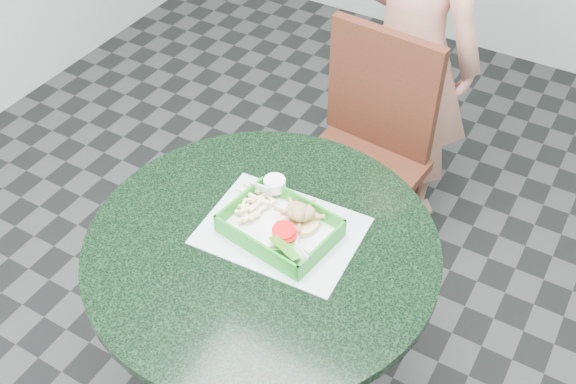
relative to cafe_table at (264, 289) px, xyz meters
The scene contains 9 objects.
cafe_table is the anchor object (origin of this frame).
dining_chair 0.77m from the cafe_table, 93.65° to the left, with size 0.42×0.42×0.93m.
diner_person 1.08m from the cafe_table, 92.05° to the left, with size 0.54×0.36×1.49m, color tan.
placemat 0.18m from the cafe_table, 68.81° to the left, with size 0.40×0.30×0.00m, color #A8C8C7.
food_basket 0.20m from the cafe_table, 62.69° to the left, with size 0.28×0.20×0.06m.
crab_sandwich 0.24m from the cafe_table, 61.99° to the left, with size 0.11×0.11×0.07m.
fries_pile 0.23m from the cafe_table, 139.32° to the left, with size 0.11×0.11×0.04m, color #FFE6A5, non-canonical shape.
sauce_ramekin 0.28m from the cafe_table, 116.34° to the left, with size 0.06×0.06×0.03m.
garnish_cup 0.22m from the cafe_table, 10.63° to the left, with size 0.11×0.10×0.04m.
Camera 1 is at (0.64, -0.97, 2.05)m, focal length 42.00 mm.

